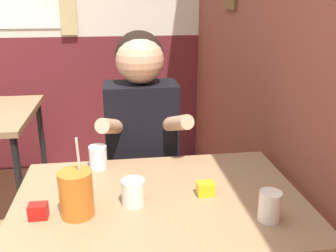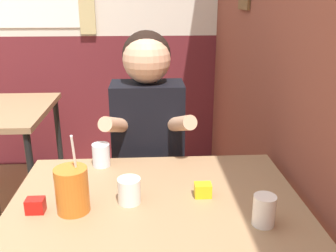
{
  "view_description": "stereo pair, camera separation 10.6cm",
  "coord_description": "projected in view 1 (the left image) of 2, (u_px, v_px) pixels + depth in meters",
  "views": [
    {
      "loc": [
        0.45,
        -0.79,
        1.41
      ],
      "look_at": [
        0.63,
        0.52,
        0.94
      ],
      "focal_mm": 40.0,
      "sensor_mm": 36.0,
      "label": 1
    },
    {
      "loc": [
        0.56,
        -0.8,
        1.41
      ],
      "look_at": [
        0.63,
        0.52,
        0.94
      ],
      "focal_mm": 40.0,
      "sensor_mm": 36.0,
      "label": 2
    }
  ],
  "objects": [
    {
      "name": "back_wall",
      "position": [
        52.0,
        2.0,
        2.85
      ],
      "size": [
        5.26,
        0.09,
        2.7
      ],
      "color": "beige",
      "rests_on": "ground_plane"
    },
    {
      "name": "cocktail_pitcher",
      "position": [
        76.0,
        194.0,
        1.2
      ],
      "size": [
        0.11,
        0.11,
        0.27
      ],
      "color": "#C6661E",
      "rests_on": "main_table"
    },
    {
      "name": "glass_near_pitcher",
      "position": [
        98.0,
        157.0,
        1.55
      ],
      "size": [
        0.07,
        0.07,
        0.1
      ],
      "color": "silver",
      "rests_on": "main_table"
    },
    {
      "name": "person_seated",
      "position": [
        142.0,
        152.0,
        1.83
      ],
      "size": [
        0.42,
        0.42,
        1.26
      ],
      "color": "black",
      "rests_on": "ground_plane"
    },
    {
      "name": "brick_wall_right",
      "position": [
        253.0,
        7.0,
        1.91
      ],
      "size": [
        0.08,
        4.27,
        2.7
      ],
      "color": "brown",
      "rests_on": "ground_plane"
    },
    {
      "name": "condiment_mustard",
      "position": [
        205.0,
        189.0,
        1.34
      ],
      "size": [
        0.06,
        0.04,
        0.05
      ],
      "color": "yellow",
      "rests_on": "main_table"
    },
    {
      "name": "glass_far_side",
      "position": [
        270.0,
        206.0,
        1.19
      ],
      "size": [
        0.07,
        0.07,
        0.1
      ],
      "color": "silver",
      "rests_on": "main_table"
    },
    {
      "name": "main_table",
      "position": [
        160.0,
        215.0,
        1.36
      ],
      "size": [
        1.02,
        0.7,
        0.72
      ],
      "color": "#93704C",
      "rests_on": "ground_plane"
    },
    {
      "name": "glass_center",
      "position": [
        133.0,
        192.0,
        1.28
      ],
      "size": [
        0.08,
        0.08,
        0.09
      ],
      "color": "silver",
      "rests_on": "main_table"
    },
    {
      "name": "condiment_ketchup",
      "position": [
        38.0,
        211.0,
        1.2
      ],
      "size": [
        0.06,
        0.04,
        0.05
      ],
      "color": "#B7140F",
      "rests_on": "main_table"
    }
  ]
}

